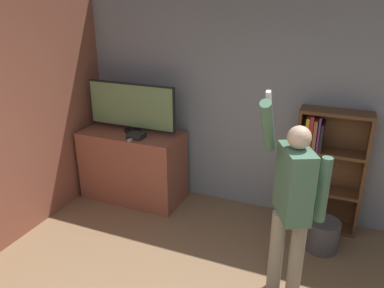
{
  "coord_description": "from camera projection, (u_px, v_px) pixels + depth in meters",
  "views": [
    {
      "loc": [
        0.92,
        -1.45,
        2.61
      ],
      "look_at": [
        -0.48,
        1.9,
        1.17
      ],
      "focal_mm": 35.0,
      "sensor_mm": 36.0,
      "label": 1
    }
  ],
  "objects": [
    {
      "name": "wall_back",
      "position": [
        261.0,
        107.0,
        4.56
      ],
      "size": [
        6.64,
        0.09,
        2.7
      ],
      "color": "gray",
      "rests_on": "ground_plane"
    },
    {
      "name": "game_console",
      "position": [
        136.0,
        136.0,
        4.69
      ],
      "size": [
        0.2,
        0.18,
        0.07
      ],
      "color": "black",
      "rests_on": "tv_ledge"
    },
    {
      "name": "remote_loose",
      "position": [
        132.0,
        139.0,
        4.64
      ],
      "size": [
        0.04,
        0.14,
        0.02
      ],
      "color": "white",
      "rests_on": "tv_ledge"
    },
    {
      "name": "waste_bin",
      "position": [
        322.0,
        235.0,
        4.1
      ],
      "size": [
        0.35,
        0.35,
        0.35
      ],
      "color": "#4C4C51",
      "rests_on": "ground_plane"
    },
    {
      "name": "tv_ledge",
      "position": [
        133.0,
        165.0,
        5.08
      ],
      "size": [
        1.34,
        0.65,
        0.95
      ],
      "color": "#93513D",
      "rests_on": "ground_plane"
    },
    {
      "name": "bookshelf",
      "position": [
        320.0,
        171.0,
        4.36
      ],
      "size": [
        0.77,
        0.28,
        1.45
      ],
      "color": "brown",
      "rests_on": "ground_plane"
    },
    {
      "name": "television",
      "position": [
        131.0,
        107.0,
        4.81
      ],
      "size": [
        1.23,
        0.22,
        0.65
      ],
      "color": "black",
      "rests_on": "tv_ledge"
    },
    {
      "name": "person",
      "position": [
        292.0,
        199.0,
        3.19
      ],
      "size": [
        0.56,
        0.55,
        1.97
      ],
      "rotation": [
        0.0,
        0.0,
        -1.12
      ],
      "color": "gray",
      "rests_on": "ground_plane"
    },
    {
      "name": "wall_side_brick",
      "position": [
        20.0,
        119.0,
        4.12
      ],
      "size": [
        0.06,
        4.51,
        2.7
      ],
      "color": "#93513D",
      "rests_on": "ground_plane"
    }
  ]
}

